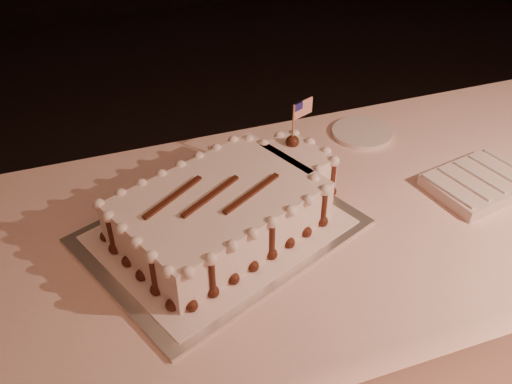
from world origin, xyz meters
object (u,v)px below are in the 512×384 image
object	(u,v)px
sheet_cake	(230,206)
side_plate	(362,133)
banquet_table	(264,341)
napkin_stack	(478,183)
cake_board	(220,231)

from	to	relation	value
sheet_cake	side_plate	xyz separation A→B (m)	(0.44, 0.24, -0.05)
banquet_table	napkin_stack	distance (m)	0.64
sheet_cake	cake_board	bearing A→B (deg)	-157.34
banquet_table	sheet_cake	bearing A→B (deg)	154.00
side_plate	napkin_stack	bearing A→B (deg)	-64.77
sheet_cake	napkin_stack	size ratio (longest dim) A/B	2.10
sheet_cake	napkin_stack	bearing A→B (deg)	-6.30
banquet_table	cake_board	world-z (taller)	cake_board
side_plate	cake_board	bearing A→B (deg)	-152.06
napkin_stack	cake_board	bearing A→B (deg)	174.98
banquet_table	sheet_cake	world-z (taller)	sheet_cake
sheet_cake	napkin_stack	world-z (taller)	sheet_cake
banquet_table	cake_board	xyz separation A→B (m)	(-0.09, 0.02, 0.38)
cake_board	sheet_cake	xyz separation A→B (m)	(0.03, 0.01, 0.05)
banquet_table	napkin_stack	size ratio (longest dim) A/B	9.62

